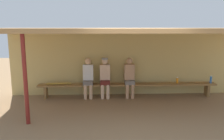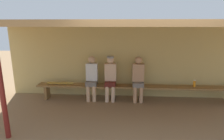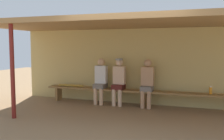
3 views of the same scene
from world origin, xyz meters
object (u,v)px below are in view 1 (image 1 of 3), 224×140
at_px(support_post, 25,80).
at_px(bench, 128,86).
at_px(player_in_blue, 105,76).
at_px(water_bottle_green, 177,80).
at_px(player_shirtless_tan, 129,76).
at_px(water_bottle_orange, 211,80).
at_px(baseball_bat, 59,84).
at_px(player_rightmost, 88,76).

distance_m(support_post, bench, 3.49).
distance_m(player_in_blue, water_bottle_green, 2.48).
relative_size(bench, player_shirtless_tan, 4.49).
height_order(support_post, bench, support_post).
bearing_deg(water_bottle_orange, water_bottle_green, 177.28).
bearing_deg(player_shirtless_tan, player_in_blue, 179.97).
height_order(player_in_blue, baseball_bat, player_in_blue).
relative_size(player_in_blue, baseball_bat, 1.67).
distance_m(player_rightmost, baseball_bat, 1.01).
xyz_separation_m(player_rightmost, player_in_blue, (0.56, 0.00, 0.02)).
relative_size(player_in_blue, water_bottle_green, 6.51).
relative_size(water_bottle_orange, baseball_bat, 0.32).
bearing_deg(support_post, water_bottle_orange, 20.51).
height_order(player_in_blue, water_bottle_orange, player_in_blue).
bearing_deg(water_bottle_orange, bench, 179.48).
bearing_deg(water_bottle_green, water_bottle_orange, -2.72).
bearing_deg(player_in_blue, bench, -0.27).
bearing_deg(player_in_blue, water_bottle_green, 0.58).
bearing_deg(player_rightmost, bench, -0.13).
bearing_deg(baseball_bat, water_bottle_green, -1.35).
height_order(player_rightmost, water_bottle_green, player_rightmost).
height_order(support_post, baseball_bat, support_post).
height_order(player_shirtless_tan, water_bottle_orange, player_shirtless_tan).
xyz_separation_m(support_post, baseball_bat, (0.39, 2.10, -0.61)).
bearing_deg(water_bottle_orange, player_shirtless_tan, 179.41).
bearing_deg(bench, player_shirtless_tan, 3.21).
xyz_separation_m(support_post, player_rightmost, (1.37, 2.10, -0.37)).
xyz_separation_m(player_rightmost, water_bottle_orange, (4.18, -0.03, -0.14)).
bearing_deg(water_bottle_green, support_post, -154.20).
relative_size(player_rightmost, water_bottle_green, 6.46).
height_order(support_post, player_rightmost, support_post).
distance_m(player_rightmost, player_shirtless_tan, 1.39).
distance_m(bench, player_in_blue, 0.85).
bearing_deg(bench, player_rightmost, 179.87).
xyz_separation_m(support_post, player_shirtless_tan, (2.76, 2.10, -0.37)).
relative_size(bench, water_bottle_orange, 23.01).
bearing_deg(water_bottle_orange, player_in_blue, 179.54).
xyz_separation_m(player_in_blue, baseball_bat, (-1.54, -0.00, -0.25)).
xyz_separation_m(bench, baseball_bat, (-2.31, -0.00, 0.11)).
bearing_deg(baseball_bat, bench, -1.76).
height_order(bench, player_rightmost, player_rightmost).
height_order(water_bottle_orange, baseball_bat, water_bottle_orange).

